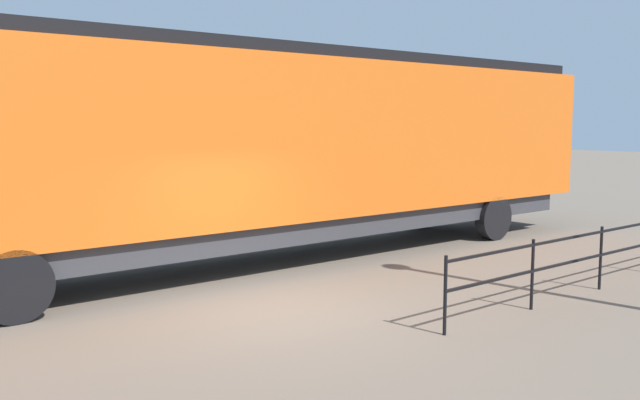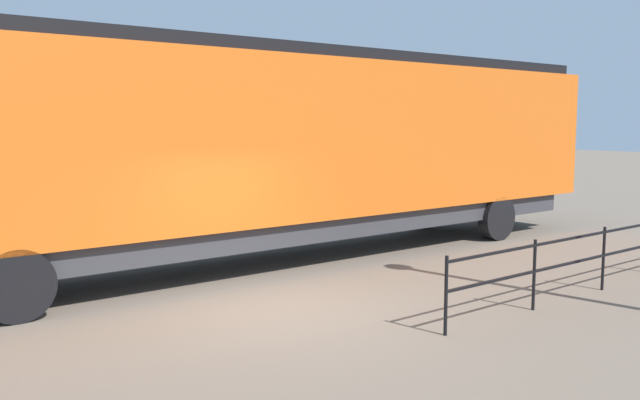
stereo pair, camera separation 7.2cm
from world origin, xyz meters
The scene contains 3 objects.
ground_plane centered at (0.00, 0.00, 0.00)m, with size 120.00×120.00×0.00m, color #756656.
locomotive centered at (-3.24, 2.75, 2.47)m, with size 2.88×17.54×4.42m.
platform_fence centered at (2.34, 6.23, 0.73)m, with size 0.05×10.25×1.12m.
Camera 2 is at (8.33, -5.75, 2.92)m, focal length 37.66 mm.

